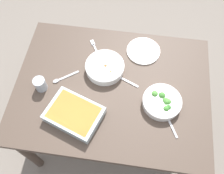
# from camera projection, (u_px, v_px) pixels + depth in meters

# --- Properties ---
(ground_plane) EXTENTS (6.00, 6.00, 0.00)m
(ground_plane) POSITION_uv_depth(u_px,v_px,m) (112.00, 127.00, 2.17)
(ground_plane) COLOR slate
(dining_table) EXTENTS (1.20, 0.90, 0.74)m
(dining_table) POSITION_uv_depth(u_px,v_px,m) (112.00, 94.00, 1.60)
(dining_table) COLOR #4C3D33
(dining_table) RESTS_ON ground_plane
(stew_bowl) EXTENTS (0.25, 0.25, 0.06)m
(stew_bowl) POSITION_uv_depth(u_px,v_px,m) (105.00, 67.00, 1.55)
(stew_bowl) COLOR white
(stew_bowl) RESTS_ON dining_table
(broccoli_bowl) EXTENTS (0.23, 0.23, 0.07)m
(broccoli_bowl) POSITION_uv_depth(u_px,v_px,m) (162.00, 102.00, 1.44)
(broccoli_bowl) COLOR white
(broccoli_bowl) RESTS_ON dining_table
(baking_dish) EXTENTS (0.36, 0.31, 0.06)m
(baking_dish) POSITION_uv_depth(u_px,v_px,m) (74.00, 114.00, 1.40)
(baking_dish) COLOR silver
(baking_dish) RESTS_ON dining_table
(drink_cup) EXTENTS (0.07, 0.07, 0.08)m
(drink_cup) POSITION_uv_depth(u_px,v_px,m) (40.00, 85.00, 1.49)
(drink_cup) COLOR #B2BCC6
(drink_cup) RESTS_ON dining_table
(side_plate) EXTENTS (0.22, 0.22, 0.01)m
(side_plate) POSITION_uv_depth(u_px,v_px,m) (143.00, 51.00, 1.65)
(side_plate) COLOR white
(side_plate) RESTS_ON dining_table
(spoon_by_stew) EXTENTS (0.17, 0.09, 0.01)m
(spoon_by_stew) POSITION_uv_depth(u_px,v_px,m) (122.00, 78.00, 1.55)
(spoon_by_stew) COLOR silver
(spoon_by_stew) RESTS_ON dining_table
(spoon_by_broccoli) EXTENTS (0.10, 0.17, 0.01)m
(spoon_by_broccoli) POSITION_uv_depth(u_px,v_px,m) (169.00, 120.00, 1.42)
(spoon_by_broccoli) COLOR silver
(spoon_by_broccoli) RESTS_ON dining_table
(spoon_spare) EXTENTS (0.15, 0.12, 0.01)m
(spoon_spare) POSITION_uv_depth(u_px,v_px,m) (62.00, 78.00, 1.55)
(spoon_spare) COLOR silver
(spoon_spare) RESTS_ON dining_table
(fork_on_table) EXTENTS (0.10, 0.16, 0.01)m
(fork_on_table) POSITION_uv_depth(u_px,v_px,m) (95.00, 48.00, 1.66)
(fork_on_table) COLOR silver
(fork_on_table) RESTS_ON dining_table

